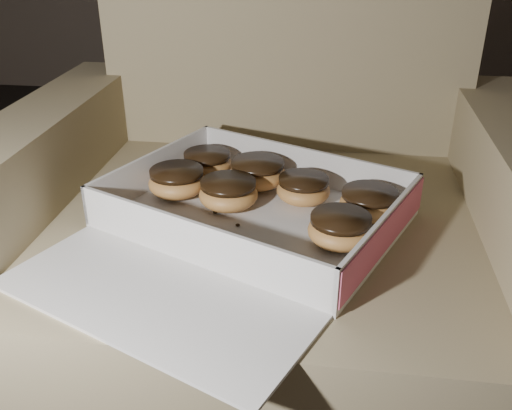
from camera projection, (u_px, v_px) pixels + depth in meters
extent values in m
cube|color=#827753|center=(266.00, 308.00, 1.04)|extent=(0.72, 0.72, 0.42)
cube|color=#827753|center=(289.00, 11.00, 1.12)|extent=(0.72, 0.14, 0.52)
cube|color=#827753|center=(58.00, 260.00, 1.06)|extent=(0.12, 0.72, 0.56)
cube|color=#827753|center=(495.00, 295.00, 0.96)|extent=(0.12, 0.72, 0.56)
cube|color=silver|center=(256.00, 218.00, 0.90)|extent=(0.51, 0.46, 0.01)
cube|color=silver|center=(302.00, 165.00, 1.00)|extent=(0.39, 0.18, 0.06)
cube|color=silver|center=(195.00, 242.00, 0.77)|extent=(0.39, 0.18, 0.06)
cube|color=silver|center=(154.00, 170.00, 0.98)|extent=(0.13, 0.29, 0.06)
cube|color=silver|center=(384.00, 234.00, 0.79)|extent=(0.13, 0.29, 0.06)
cube|color=#CC5272|center=(387.00, 235.00, 0.79)|extent=(0.13, 0.28, 0.05)
cube|color=silver|center=(153.00, 299.00, 0.72)|extent=(0.45, 0.33, 0.01)
ellipsoid|color=gold|center=(207.00, 165.00, 1.03)|extent=(0.09, 0.09, 0.04)
cylinder|color=black|center=(207.00, 155.00, 1.02)|extent=(0.08, 0.08, 0.01)
ellipsoid|color=gold|center=(369.00, 205.00, 0.89)|extent=(0.09, 0.09, 0.04)
cylinder|color=black|center=(370.00, 194.00, 0.88)|extent=(0.09, 0.09, 0.01)
ellipsoid|color=gold|center=(228.00, 195.00, 0.92)|extent=(0.10, 0.10, 0.05)
cylinder|color=black|center=(228.00, 183.00, 0.91)|extent=(0.09, 0.09, 0.01)
ellipsoid|color=gold|center=(303.00, 190.00, 0.93)|extent=(0.09, 0.09, 0.04)
cylinder|color=black|center=(304.00, 180.00, 0.93)|extent=(0.08, 0.08, 0.01)
ellipsoid|color=gold|center=(340.00, 231.00, 0.81)|extent=(0.09, 0.09, 0.04)
cylinder|color=black|center=(341.00, 219.00, 0.81)|extent=(0.09, 0.09, 0.01)
ellipsoid|color=gold|center=(177.00, 183.00, 0.96)|extent=(0.10, 0.10, 0.05)
cylinder|color=black|center=(176.00, 172.00, 0.95)|extent=(0.09, 0.09, 0.01)
ellipsoid|color=gold|center=(258.00, 174.00, 0.99)|extent=(0.10, 0.10, 0.05)
cylinder|color=black|center=(258.00, 163.00, 0.98)|extent=(0.09, 0.09, 0.01)
ellipsoid|color=black|center=(309.00, 276.00, 0.75)|extent=(0.01, 0.01, 0.00)
ellipsoid|color=black|center=(192.00, 232.00, 0.85)|extent=(0.01, 0.01, 0.00)
ellipsoid|color=black|center=(215.00, 212.00, 0.91)|extent=(0.01, 0.01, 0.00)
ellipsoid|color=black|center=(238.00, 225.00, 0.87)|extent=(0.01, 0.01, 0.00)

